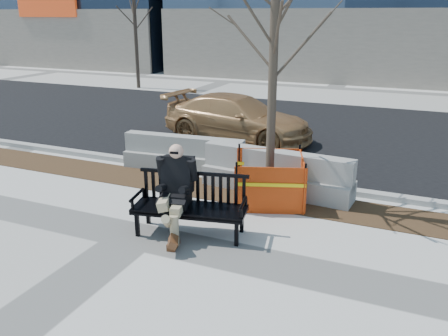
% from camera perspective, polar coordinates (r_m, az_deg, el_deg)
% --- Properties ---
extents(ground, '(120.00, 120.00, 0.00)m').
position_cam_1_polar(ground, '(8.49, -10.70, -8.15)').
color(ground, beige).
rests_on(ground, ground).
extents(mulch_strip, '(40.00, 1.20, 0.02)m').
position_cam_1_polar(mulch_strip, '(10.55, -2.90, -2.40)').
color(mulch_strip, '#47301C').
rests_on(mulch_strip, ground).
extents(asphalt_street, '(60.00, 10.40, 0.01)m').
position_cam_1_polar(asphalt_street, '(16.10, 6.87, 4.86)').
color(asphalt_street, black).
rests_on(asphalt_street, ground).
extents(curb, '(60.00, 0.25, 0.12)m').
position_cam_1_polar(curb, '(11.34, -0.80, -0.57)').
color(curb, '#9E9B93').
rests_on(curb, ground).
extents(bench, '(2.15, 1.13, 1.09)m').
position_cam_1_polar(bench, '(8.44, -4.15, -8.04)').
color(bench, black).
rests_on(bench, ground).
extents(seated_man, '(0.92, 1.28, 1.63)m').
position_cam_1_polar(seated_man, '(8.56, -5.79, -7.70)').
color(seated_man, black).
rests_on(seated_man, ground).
extents(tree_fence, '(2.68, 2.68, 5.25)m').
position_cam_1_polar(tree_fence, '(9.86, 5.50, -4.03)').
color(tree_fence, '#FF4912').
rests_on(tree_fence, ground).
extents(sedan, '(4.93, 2.50, 1.37)m').
position_cam_1_polar(sedan, '(14.58, 1.65, 3.53)').
color(sedan, '#AA7947').
rests_on(sedan, ground).
extents(jersey_barrier_left, '(3.14, 0.88, 0.89)m').
position_cam_1_polar(jersey_barrier_left, '(11.77, -4.90, -0.22)').
color(jersey_barrier_left, gray).
rests_on(jersey_barrier_left, ground).
extents(jersey_barrier_right, '(3.41, 0.94, 0.96)m').
position_cam_1_polar(jersey_barrier_right, '(10.34, 6.31, -2.97)').
color(jersey_barrier_right, gray).
rests_on(jersey_barrier_right, ground).
extents(far_tree_left, '(2.44, 2.44, 5.63)m').
position_cam_1_polar(far_tree_left, '(25.38, -10.41, 9.67)').
color(far_tree_left, '#42352A').
rests_on(far_tree_left, ground).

